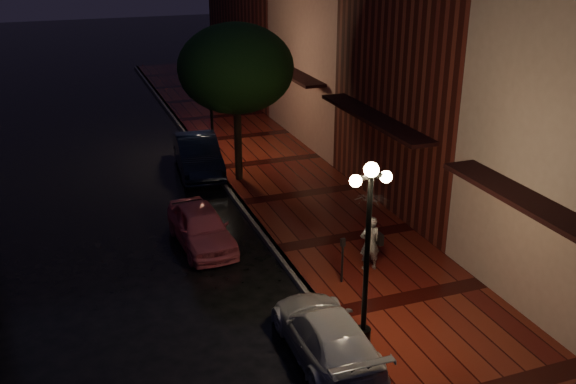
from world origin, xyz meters
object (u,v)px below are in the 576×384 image
object	(u,v)px
parking_meter	(342,256)
woman_with_umbrella	(371,221)
streetlamp_far	(211,98)
street_tree	(236,71)
silver_car	(326,334)
pink_car	(201,227)
streetlamp_near	(368,244)
navy_car	(198,155)

from	to	relation	value
parking_meter	woman_with_umbrella	bearing A→B (deg)	20.26
streetlamp_far	woman_with_umbrella	world-z (taller)	streetlamp_far
streetlamp_far	street_tree	distance (m)	3.44
parking_meter	silver_car	bearing A→B (deg)	-122.57
silver_car	woman_with_umbrella	size ratio (longest dim) A/B	1.78
parking_meter	street_tree	bearing A→B (deg)	91.25
streetlamp_far	parking_meter	bearing A→B (deg)	-86.74
pink_car	parking_meter	world-z (taller)	parking_meter
streetlamp_near	parking_meter	bearing A→B (deg)	75.81
navy_car	parking_meter	world-z (taller)	navy_car
pink_car	woman_with_umbrella	size ratio (longest dim) A/B	1.64
street_tree	woman_with_umbrella	size ratio (longest dim) A/B	2.62
pink_car	silver_car	xyz separation A→B (m)	(1.35, -6.35, -0.05)
street_tree	navy_car	distance (m)	4.07
street_tree	silver_car	world-z (taller)	street_tree
navy_car	silver_car	world-z (taller)	navy_car
streetlamp_near	woman_with_umbrella	size ratio (longest dim) A/B	1.94
streetlamp_near	pink_car	world-z (taller)	streetlamp_near
streetlamp_far	silver_car	bearing A→B (deg)	-93.86
street_tree	navy_car	bearing A→B (deg)	126.34
street_tree	pink_car	distance (m)	6.48
silver_car	parking_meter	xyz separation A→B (m)	(1.60, 2.65, 0.35)
streetlamp_near	street_tree	distance (m)	11.12
streetlamp_far	streetlamp_near	bearing A→B (deg)	-90.00
woman_with_umbrella	silver_car	bearing A→B (deg)	54.69
pink_car	silver_car	bearing A→B (deg)	-81.18
streetlamp_far	navy_car	bearing A→B (deg)	-124.83
streetlamp_near	silver_car	distance (m)	2.24
streetlamp_near	pink_car	bearing A→B (deg)	110.10
pink_car	navy_car	bearing A→B (deg)	74.89
streetlamp_far	silver_car	xyz separation A→B (m)	(-0.95, -14.07, -2.03)
pink_car	parking_meter	bearing A→B (deg)	-54.64
pink_car	parking_meter	size ratio (longest dim) A/B	2.84
woman_with_umbrella	streetlamp_near	bearing A→B (deg)	66.10
street_tree	streetlamp_far	bearing A→B (deg)	94.91
silver_car	street_tree	bearing A→B (deg)	-94.85
street_tree	silver_car	bearing A→B (deg)	-96.23
streetlamp_far	woman_with_umbrella	bearing A→B (deg)	-81.45
streetlamp_far	parking_meter	distance (m)	11.57
woman_with_umbrella	parking_meter	distance (m)	1.29
navy_car	parking_meter	distance (m)	10.19
streetlamp_near	navy_car	bearing A→B (deg)	94.30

